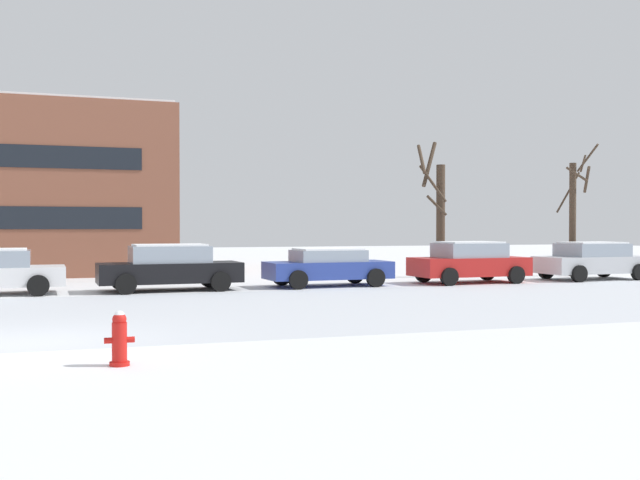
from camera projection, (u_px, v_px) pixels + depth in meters
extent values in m
plane|color=white|center=(25.00, 343.00, 12.98)|extent=(120.00, 120.00, 0.00)
cube|color=silver|center=(37.00, 317.00, 16.77)|extent=(80.00, 9.99, 0.00)
cylinder|color=red|center=(120.00, 364.00, 10.89)|extent=(0.30, 0.30, 0.06)
cylinder|color=red|center=(119.00, 342.00, 10.88)|extent=(0.22, 0.22, 0.58)
sphere|color=red|center=(119.00, 319.00, 10.88)|extent=(0.21, 0.21, 0.21)
cylinder|color=red|center=(108.00, 341.00, 10.83)|extent=(0.12, 0.09, 0.09)
cylinder|color=red|center=(131.00, 340.00, 10.93)|extent=(0.12, 0.09, 0.09)
sphere|color=white|center=(119.00, 316.00, 10.88)|extent=(0.15, 0.15, 0.15)
cylinder|color=black|center=(39.00, 281.00, 23.60)|extent=(0.65, 0.25, 0.64)
cylinder|color=black|center=(38.00, 286.00, 21.79)|extent=(0.65, 0.25, 0.64)
cube|color=black|center=(170.00, 273.00, 23.72)|extent=(4.60, 1.91, 0.64)
cube|color=#8C99A8|center=(170.00, 254.00, 23.71)|extent=(2.55, 1.68, 0.54)
cube|color=white|center=(170.00, 245.00, 23.70)|extent=(2.32, 1.55, 0.06)
cylinder|color=black|center=(209.00, 278.00, 25.06)|extent=(0.65, 0.25, 0.64)
cylinder|color=black|center=(221.00, 282.00, 23.42)|extent=(0.65, 0.25, 0.64)
cylinder|color=black|center=(120.00, 280.00, 24.02)|extent=(0.65, 0.25, 0.64)
cylinder|color=black|center=(126.00, 284.00, 22.38)|extent=(0.65, 0.25, 0.64)
cube|color=#283D93|center=(328.00, 270.00, 25.51)|extent=(4.40, 1.93, 0.59)
cube|color=#8C99A8|center=(328.00, 256.00, 25.50)|extent=(2.45, 1.71, 0.40)
cube|color=white|center=(328.00, 249.00, 25.50)|extent=(2.22, 1.58, 0.06)
cylinder|color=black|center=(355.00, 275.00, 26.85)|extent=(0.65, 0.25, 0.64)
cylinder|color=black|center=(376.00, 278.00, 25.17)|extent=(0.65, 0.25, 0.64)
cylinder|color=black|center=(282.00, 276.00, 25.86)|extent=(0.65, 0.25, 0.64)
cylinder|color=black|center=(298.00, 280.00, 24.18)|extent=(0.65, 0.25, 0.64)
cube|color=red|center=(469.00, 266.00, 27.04)|extent=(4.35, 2.00, 0.67)
cube|color=#8C99A8|center=(469.00, 250.00, 27.03)|extent=(2.42, 1.77, 0.53)
cube|color=white|center=(469.00, 242.00, 27.03)|extent=(2.20, 1.64, 0.06)
cylinder|color=black|center=(487.00, 272.00, 28.41)|extent=(0.65, 0.25, 0.64)
cylinder|color=black|center=(516.00, 275.00, 26.67)|extent=(0.65, 0.25, 0.64)
cylinder|color=black|center=(424.00, 274.00, 27.43)|extent=(0.65, 0.25, 0.64)
cylinder|color=black|center=(449.00, 277.00, 25.69)|extent=(0.65, 0.25, 0.64)
cube|color=silver|center=(592.00, 264.00, 28.75)|extent=(4.49, 2.05, 0.65)
cube|color=#8C99A8|center=(592.00, 250.00, 28.74)|extent=(2.50, 1.82, 0.50)
cube|color=white|center=(592.00, 243.00, 28.74)|extent=(2.27, 1.68, 0.06)
cylinder|color=black|center=(604.00, 269.00, 30.16)|extent=(0.65, 0.25, 0.64)
cylinder|color=black|center=(639.00, 272.00, 28.37)|extent=(0.65, 0.25, 0.64)
cylinder|color=black|center=(546.00, 271.00, 29.14)|extent=(0.65, 0.25, 0.64)
cylinder|color=black|center=(579.00, 274.00, 27.36)|extent=(0.65, 0.25, 0.64)
cylinder|color=#423326|center=(573.00, 220.00, 30.87)|extent=(0.28, 0.28, 4.76)
cylinder|color=#423326|center=(588.00, 158.00, 31.00)|extent=(0.19, 1.46, 1.07)
cylinder|color=#423326|center=(587.00, 180.00, 30.73)|extent=(0.70, 1.10, 1.06)
cylinder|color=#423326|center=(583.00, 164.00, 30.78)|extent=(0.45, 0.82, 0.66)
cylinder|color=#423326|center=(577.00, 174.00, 30.40)|extent=(0.93, 0.35, 0.64)
cylinder|color=#423326|center=(568.00, 192.00, 31.34)|extent=(1.03, 0.34, 1.75)
cylinder|color=#423326|center=(441.00, 221.00, 30.13)|extent=(0.36, 0.36, 4.62)
cylinder|color=#423326|center=(429.00, 164.00, 30.38)|extent=(1.03, 0.84, 1.94)
cylinder|color=#423326|center=(421.00, 159.00, 30.07)|extent=(0.63, 1.64, 1.35)
cylinder|color=#423326|center=(433.00, 183.00, 29.65)|extent=(0.75, 1.17, 1.56)
cylinder|color=#423326|center=(437.00, 205.00, 29.77)|extent=(0.65, 0.77, 0.86)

